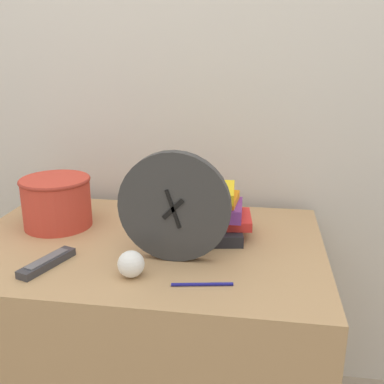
% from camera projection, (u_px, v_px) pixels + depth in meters
% --- Properties ---
extents(wall_back, '(6.00, 0.04, 2.40)m').
position_uv_depth(wall_back, '(170.00, 65.00, 1.56)').
color(wall_back, beige).
rests_on(wall_back, ground_plane).
extents(desk, '(1.03, 0.70, 0.72)m').
position_uv_depth(desk, '(147.00, 345.00, 1.42)').
color(desk, tan).
rests_on(desk, ground_plane).
extents(desk_clock, '(0.29, 0.03, 0.29)m').
position_uv_depth(desk_clock, '(174.00, 207.00, 1.15)').
color(desk_clock, '#333333').
rests_on(desk_clock, desk).
extents(book_stack, '(0.27, 0.21, 0.15)m').
position_uv_depth(book_stack, '(206.00, 212.00, 1.33)').
color(book_stack, '#232328').
rests_on(book_stack, desk).
extents(basket, '(0.22, 0.22, 0.16)m').
position_uv_depth(basket, '(57.00, 201.00, 1.40)').
color(basket, '#C63D2D').
rests_on(basket, desk).
extents(tv_remote, '(0.09, 0.18, 0.02)m').
position_uv_depth(tv_remote, '(47.00, 262.00, 1.15)').
color(tv_remote, '#333338').
rests_on(tv_remote, desk).
extents(crumpled_paper_ball, '(0.07, 0.07, 0.07)m').
position_uv_depth(crumpled_paper_ball, '(131.00, 264.00, 1.10)').
color(crumpled_paper_ball, white).
rests_on(crumpled_paper_ball, desk).
extents(pen, '(0.15, 0.03, 0.01)m').
position_uv_depth(pen, '(202.00, 284.00, 1.06)').
color(pen, navy).
rests_on(pen, desk).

